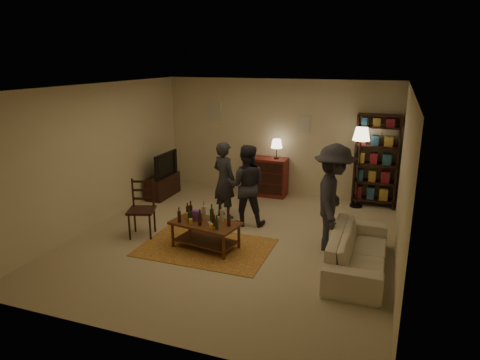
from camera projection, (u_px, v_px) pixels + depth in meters
The scene contains 13 objects.
floor at pixel (233, 240), 7.70m from camera, with size 6.00×6.00×0.00m, color #C6B793.
room_shell at pixel (252, 117), 10.11m from camera, with size 6.00×6.00×6.00m.
rug at pixel (206, 247), 7.37m from camera, with size 2.20×1.50×0.01m, color brown.
coffee_table at pixel (205, 225), 7.27m from camera, with size 1.23×0.80×0.81m.
dining_chair at pixel (142, 206), 7.78m from camera, with size 0.58×0.58×1.06m.
tv_stand at pixel (163, 180), 10.02m from camera, with size 0.40×1.00×1.06m.
dresser at pixel (266, 176), 10.08m from camera, with size 1.00×0.50×1.36m.
bookshelf at pixel (376, 160), 9.20m from camera, with size 0.90×0.34×2.02m.
floor_lamp at pixel (361, 139), 9.00m from camera, with size 0.36×0.36×1.76m.
sofa at pixel (358, 251), 6.54m from camera, with size 2.08×0.81×0.61m, color beige.
person_left at pixel (224, 180), 8.58m from camera, with size 0.57×0.38×1.58m, color #26272E.
person_right at pixel (246, 185), 8.22m from camera, with size 0.77×0.60×1.59m, color #27262D.
person_by_sofa at pixel (333, 198), 7.10m from camera, with size 1.17×0.68×1.82m, color #2A2A33.
Camera 1 is at (2.53, -6.64, 3.15)m, focal length 32.00 mm.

